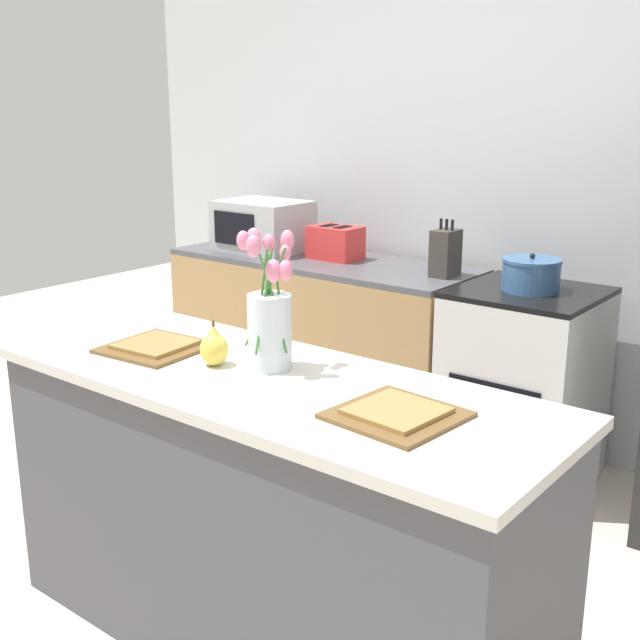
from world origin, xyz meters
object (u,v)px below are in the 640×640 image
object	(u,v)px
flower_vase	(269,318)
knife_block	(445,253)
plate_setting_right	(397,414)
plate_setting_left	(156,346)
stove_range	(523,385)
pear_figurine	(214,348)
toaster	(335,242)
cooking_pot	(531,275)
microwave	(263,225)

from	to	relation	value
flower_vase	knife_block	size ratio (longest dim) A/B	1.56
plate_setting_right	plate_setting_left	bearing A→B (deg)	180.00
plate_setting_right	knife_block	size ratio (longest dim) A/B	1.19
stove_range	pear_figurine	size ratio (longest dim) A/B	6.15
pear_figurine	knife_block	world-z (taller)	knife_block
toaster	knife_block	size ratio (longest dim) A/B	1.04
plate_setting_right	cooking_pot	xyz separation A→B (m)	(-0.36, 1.61, 0.04)
pear_figurine	plate_setting_left	size ratio (longest dim) A/B	0.45
flower_vase	cooking_pot	world-z (taller)	flower_vase
flower_vase	stove_range	bearing A→B (deg)	84.49
microwave	plate_setting_left	bearing A→B (deg)	-58.22
pear_figurine	plate_setting_left	xyz separation A→B (m)	(-0.27, -0.01, -0.05)
plate_setting_left	cooking_pot	xyz separation A→B (m)	(0.57, 1.61, 0.04)
microwave	pear_figurine	bearing A→B (deg)	-51.82
microwave	knife_block	world-z (taller)	same
toaster	cooking_pot	distance (m)	1.10
toaster	pear_figurine	bearing A→B (deg)	-64.23
flower_vase	knife_block	bearing A→B (deg)	100.49
toaster	flower_vase	bearing A→B (deg)	-58.81
plate_setting_left	cooking_pot	bearing A→B (deg)	70.55
toaster	plate_setting_right	bearing A→B (deg)	-48.61
pear_figurine	toaster	world-z (taller)	toaster
stove_range	plate_setting_left	world-z (taller)	plate_setting_left
plate_setting_left	microwave	size ratio (longest dim) A/B	0.67
plate_setting_left	toaster	size ratio (longest dim) A/B	1.15
plate_setting_right	cooking_pot	distance (m)	1.65
stove_range	microwave	xyz separation A→B (m)	(-1.57, -0.00, 0.58)
plate_setting_left	plate_setting_right	world-z (taller)	same
pear_figurine	knife_block	xyz separation A→B (m)	(-0.14, 1.63, 0.04)
flower_vase	plate_setting_right	world-z (taller)	flower_vase
cooking_pot	microwave	bearing A→B (deg)	179.76
plate_setting_right	microwave	xyz separation A→B (m)	(-1.93, 1.62, 0.11)
flower_vase	knife_block	distance (m)	1.58
flower_vase	toaster	xyz separation A→B (m)	(-0.95, 1.57, -0.09)
plate_setting_left	knife_block	xyz separation A→B (m)	(0.13, 1.64, 0.08)
stove_range	pear_figurine	xyz separation A→B (m)	(-0.30, -1.62, 0.51)
stove_range	flower_vase	world-z (taller)	flower_vase
stove_range	plate_setting_left	bearing A→B (deg)	-109.22
stove_range	plate_setting_right	bearing A→B (deg)	-77.30
stove_range	flower_vase	bearing A→B (deg)	-95.51
flower_vase	cooking_pot	size ratio (longest dim) A/B	1.66
toaster	knife_block	bearing A→B (deg)	-2.04
plate_setting_left	cooking_pot	world-z (taller)	cooking_pot
pear_figurine	cooking_pot	xyz separation A→B (m)	(0.30, 1.61, -0.00)
plate_setting_left	toaster	bearing A→B (deg)	107.80
cooking_pot	knife_block	world-z (taller)	knife_block
stove_range	microwave	distance (m)	1.67
stove_range	plate_setting_left	distance (m)	1.78
flower_vase	knife_block	world-z (taller)	flower_vase
plate_setting_left	plate_setting_right	size ratio (longest dim) A/B	1.00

